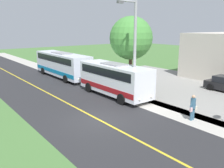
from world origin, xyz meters
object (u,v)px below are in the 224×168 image
(pedestrian_with_bags, at_px, (193,107))
(street_light_pole, at_px, (134,47))
(shuttle_bus_front, at_px, (114,78))
(transit_bus_rear, at_px, (62,64))
(tree_curbside, at_px, (131,38))

(pedestrian_with_bags, height_order, street_light_pole, street_light_pole)
(shuttle_bus_front, xyz_separation_m, pedestrian_with_bags, (-0.49, 7.88, -0.69))
(street_light_pole, bearing_deg, transit_bus_rear, -88.38)
(tree_curbside, bearing_deg, street_light_pole, 51.47)
(transit_bus_rear, distance_m, street_light_pole, 12.88)
(street_light_pole, bearing_deg, shuttle_bus_front, -78.84)
(tree_curbside, bearing_deg, shuttle_bus_front, 20.44)
(transit_bus_rear, xyz_separation_m, street_light_pole, (-0.35, 12.56, 2.81))
(shuttle_bus_front, xyz_separation_m, street_light_pole, (-0.41, 2.07, 2.87))
(shuttle_bus_front, relative_size, pedestrian_with_bags, 4.59)
(shuttle_bus_front, relative_size, tree_curbside, 1.12)
(pedestrian_with_bags, bearing_deg, street_light_pole, -89.16)
(street_light_pole, distance_m, tree_curbside, 4.08)
(shuttle_bus_front, relative_size, transit_bus_rear, 0.76)
(pedestrian_with_bags, xyz_separation_m, tree_curbside, (-2.44, -8.97, 4.09))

